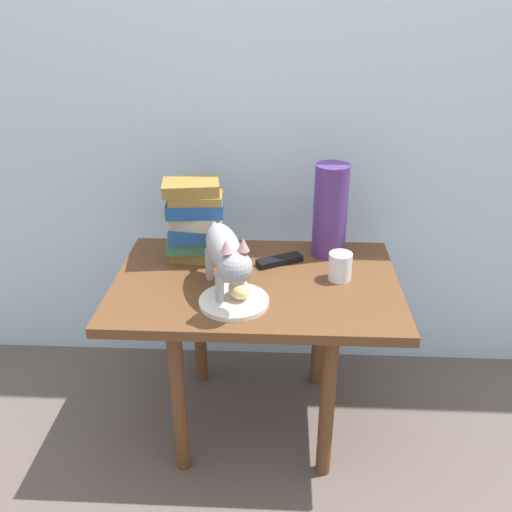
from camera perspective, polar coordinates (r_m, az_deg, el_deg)
The scene contains 10 objects.
ground_plane at distance 1.98m, azimuth 0.00°, elevation -16.48°, with size 6.00×6.00×0.00m, color brown.
back_panel at distance 1.88m, azimuth 0.63°, elevation 18.77°, with size 4.00×0.04×2.20m, color silver.
side_table at distance 1.70m, azimuth 0.00°, elevation -4.65°, with size 0.86×0.57×0.55m.
plate at distance 1.54m, azimuth -2.29°, elevation -4.71°, with size 0.20×0.20×0.01m, color silver.
bread_roll at distance 1.53m, azimuth -1.75°, elevation -3.45°, with size 0.08×0.06×0.05m, color #E0BC7A.
cat at distance 1.53m, azimuth -3.15°, elevation 0.34°, with size 0.18×0.46×0.23m.
book_stack at distance 1.75m, azimuth -6.35°, elevation 3.68°, with size 0.20×0.15×0.26m.
green_vase at distance 1.78m, azimuth 7.68°, elevation 4.66°, with size 0.11×0.11×0.30m, color #4C2D72.
candle_jar at distance 1.67m, azimuth 8.67°, elevation -1.21°, with size 0.07×0.07×0.08m.
tv_remote at distance 1.76m, azimuth 2.44°, elevation -0.46°, with size 0.15×0.04×0.02m, color black.
Camera 1 is at (0.07, -1.46, 1.34)m, focal length 38.71 mm.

